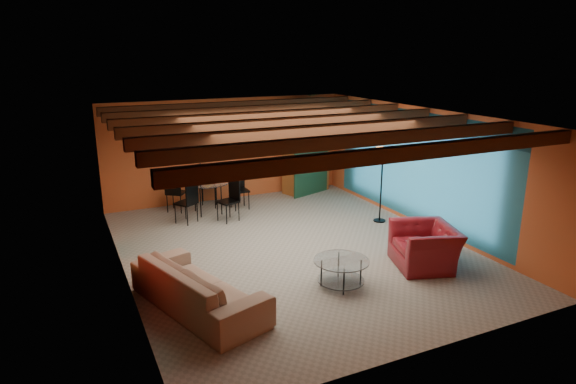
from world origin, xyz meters
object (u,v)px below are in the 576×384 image
coffee_table (341,273)px  armchair (425,246)px  floor_lamp (381,185)px  dining_table (208,192)px  sofa (198,286)px  vase (207,166)px  potted_plant (306,104)px  armoire (306,153)px

coffee_table → armchair: bearing=1.5°
armchair → floor_lamp: size_ratio=0.68×
coffee_table → dining_table: bearing=100.7°
sofa → floor_lamp: floor_lamp is taller
floor_lamp → vase: floor_lamp is taller
sofa → armchair: bearing=-111.0°
coffee_table → floor_lamp: size_ratio=0.54×
vase → potted_plant: bearing=13.1°
armchair → vase: 5.58m
potted_plant → armoire: bearing=0.0°
sofa → dining_table: size_ratio=1.21×
vase → floor_lamp: bearing=-33.9°
armchair → armoire: armoire is taller
armchair → coffee_table: bearing=-70.5°
floor_lamp → dining_table: bearing=146.1°
floor_lamp → armchair: bearing=-106.7°
armoire → potted_plant: potted_plant is taller
dining_table → potted_plant: (3.08, 0.71, 1.95)m
sofa → vase: (1.49, 4.55, 0.82)m
armchair → sofa: bearing=-75.2°
armchair → dining_table: 5.52m
sofa → potted_plant: size_ratio=4.87×
sofa → vase: bearing=-36.0°
sofa → dining_table: dining_table is taller
vase → armchair: bearing=-60.2°
dining_table → armoire: 3.21m
dining_table → armoire: armoire is taller
coffee_table → armoire: size_ratio=0.43×
potted_plant → floor_lamp: bearing=-82.4°
armoire → vase: 3.16m
dining_table → vase: vase is taller
coffee_table → vase: 5.01m
floor_lamp → coffee_table: bearing=-135.7°
vase → coffee_table: bearing=-79.3°
sofa → potted_plant: bearing=-58.8°
armchair → armoire: (0.33, 5.50, 0.73)m
vase → sofa: bearing=-108.1°
coffee_table → floor_lamp: bearing=44.3°
sofa → floor_lamp: size_ratio=1.43×
coffee_table → floor_lamp: floor_lamp is taller
armchair → coffee_table: 1.84m
armoire → floor_lamp: 3.08m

